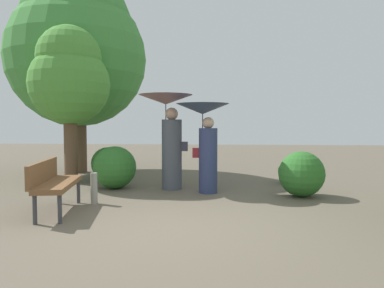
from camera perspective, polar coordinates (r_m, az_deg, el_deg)
name	(u,v)px	position (r m, az deg, el deg)	size (l,w,h in m)	color
ground_plane	(173,227)	(5.06, -3.08, -13.02)	(40.00, 40.00, 0.00)	brown
person_left	(169,127)	(7.76, -3.67, 2.75)	(1.16, 1.16, 2.04)	#474C56
person_right	(205,131)	(7.35, 2.08, 2.07)	(1.09, 1.09, 1.83)	navy
park_bench	(53,181)	(6.14, -21.14, -5.48)	(0.77, 1.57, 0.83)	#38383D
tree_near_left	(69,77)	(9.15, -18.87, 10.09)	(1.90, 1.90, 3.74)	brown
tree_mid_left	(77,48)	(11.21, -17.74, 14.27)	(3.94, 3.94, 5.77)	brown
bush_path_left	(301,174)	(7.32, 16.98, -4.57)	(0.89, 0.89, 0.89)	#2D6B28
bush_path_right	(115,167)	(8.06, -12.14, -3.65)	(0.93, 0.93, 0.93)	#2D6B28
bush_behind_bench	(108,163)	(9.37, -13.23, -3.03)	(0.83, 0.83, 0.83)	#2D6B28
bush_far_side	(290,171)	(8.85, 15.35, -4.22)	(0.58, 0.58, 0.58)	#4C9338
path_marker_post	(94,188)	(6.63, -15.28, -6.80)	(0.12, 0.12, 0.55)	gray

